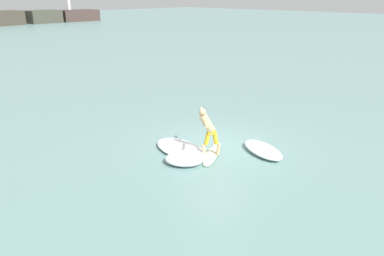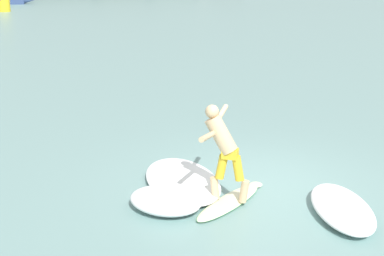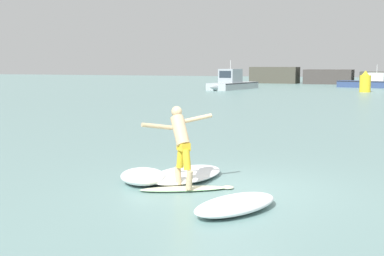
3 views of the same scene
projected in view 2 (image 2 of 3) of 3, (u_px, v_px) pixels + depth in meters
ground_plane at (259, 185)px, 9.95m from camera, size 200.00×200.00×0.00m
surfboard at (230, 201)px, 9.17m from camera, size 1.89×1.31×0.21m
surfer at (223, 145)px, 8.88m from camera, size 1.13×1.28×1.67m
channel_marker_buoy at (4, 1)px, 46.14m from camera, size 1.03×1.03×2.00m
wave_foam_at_tail at (182, 180)px, 9.92m from camera, size 1.61×2.51×0.20m
wave_foam_at_nose at (165, 200)px, 8.91m from camera, size 1.52×1.60×0.33m
wave_foam_beside at (342, 208)px, 8.71m from camera, size 1.58×2.14×0.26m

